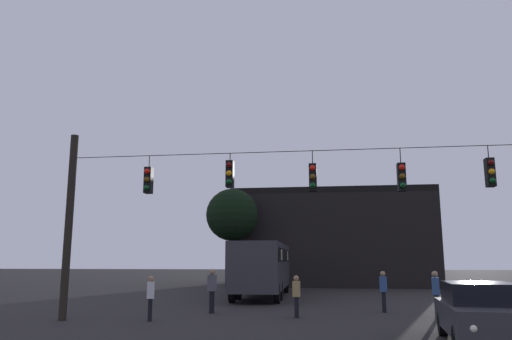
{
  "coord_description": "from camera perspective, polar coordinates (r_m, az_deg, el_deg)",
  "views": [
    {
      "loc": [
        0.57,
        -5.31,
        2.08
      ],
      "look_at": [
        -1.54,
        9.82,
        4.91
      ],
      "focal_mm": 34.19,
      "sensor_mm": 36.0,
      "label": 1
    }
  ],
  "objects": [
    {
      "name": "car_near_right",
      "position": [
        13.91,
        24.88,
        -14.85
      ],
      "size": [
        2.23,
        4.47,
        1.52
      ],
      "color": "#2D2D33",
      "rests_on": "ground"
    },
    {
      "name": "pedestrian_near_bus",
      "position": [
        19.44,
        20.3,
        -13.19
      ],
      "size": [
        0.29,
        0.39,
        1.69
      ],
      "color": "black",
      "rests_on": "ground"
    },
    {
      "name": "pedestrian_trailing",
      "position": [
        21.12,
        14.68,
        -13.31
      ],
      "size": [
        0.26,
        0.37,
        1.64
      ],
      "color": "black",
      "rests_on": "ground"
    },
    {
      "name": "pedestrian_crossing_right",
      "position": [
        18.63,
        4.75,
        -14.26
      ],
      "size": [
        0.28,
        0.38,
        1.52
      ],
      "color": "black",
      "rests_on": "ground"
    },
    {
      "name": "pedestrian_crossing_center",
      "position": [
        20.2,
        -5.17,
        -13.56
      ],
      "size": [
        0.32,
        0.41,
        1.73
      ],
      "color": "black",
      "rests_on": "ground"
    },
    {
      "name": "city_bus",
      "position": [
        28.86,
        0.83,
        -10.93
      ],
      "size": [
        2.77,
        11.05,
        3.0
      ],
      "color": "#2D2D33",
      "rests_on": "ground"
    },
    {
      "name": "corner_building",
      "position": [
        44.33,
        8.85,
        -8.05
      ],
      "size": [
        16.13,
        12.46,
        7.77
      ],
      "color": "black",
      "rests_on": "ground"
    },
    {
      "name": "tree_left_silhouette",
      "position": [
        37.39,
        -2.8,
        -5.31
      ],
      "size": [
        3.98,
        3.98,
        7.49
      ],
      "color": "black",
      "rests_on": "ground"
    },
    {
      "name": "pedestrian_crossing_left",
      "position": [
        17.97,
        -12.24,
        -14.17
      ],
      "size": [
        0.33,
        0.41,
        1.54
      ],
      "color": "black",
      "rests_on": "ground"
    },
    {
      "name": "overhead_signal_span",
      "position": [
        16.72,
        6.19,
        -4.27
      ],
      "size": [
        17.52,
        0.44,
        6.69
      ],
      "color": "black",
      "rests_on": "ground"
    },
    {
      "name": "ground_plane",
      "position": [
        29.88,
        7.04,
        -14.42
      ],
      "size": [
        168.0,
        168.0,
        0.0
      ],
      "primitive_type": "plane",
      "color": "black",
      "rests_on": "ground"
    }
  ]
}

